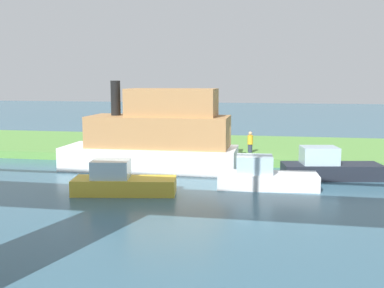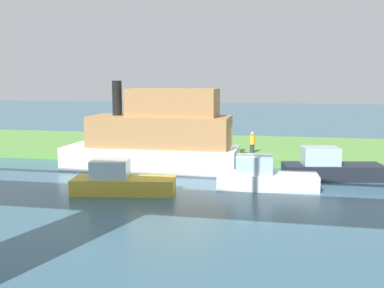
{
  "view_description": "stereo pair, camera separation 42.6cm",
  "coord_description": "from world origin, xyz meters",
  "px_view_note": "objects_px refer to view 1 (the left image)",
  "views": [
    {
      "loc": [
        -3.02,
        28.35,
        5.25
      ],
      "look_at": [
        1.54,
        5.0,
        2.0
      ],
      "focal_mm": 44.15,
      "sensor_mm": 36.0,
      "label": 1
    },
    {
      "loc": [
        -3.44,
        28.27,
        5.25
      ],
      "look_at": [
        1.54,
        5.0,
        2.0
      ],
      "focal_mm": 44.15,
      "sensor_mm": 36.0,
      "label": 2
    }
  ],
  "objects_px": {
    "person_on_bank": "(250,142)",
    "motorboat_red": "(156,137)",
    "pontoon_yellow": "(329,167)",
    "motorboat_white": "(121,182)",
    "mooring_post": "(189,148)",
    "houseboat_blue": "(264,177)"
  },
  "relations": [
    {
      "from": "mooring_post",
      "to": "pontoon_yellow",
      "type": "bearing_deg",
      "value": 159.33
    },
    {
      "from": "pontoon_yellow",
      "to": "houseboat_blue",
      "type": "xyz_separation_m",
      "value": [
        3.27,
        2.91,
        -0.04
      ]
    },
    {
      "from": "houseboat_blue",
      "to": "pontoon_yellow",
      "type": "bearing_deg",
      "value": -138.33
    },
    {
      "from": "motorboat_red",
      "to": "pontoon_yellow",
      "type": "bearing_deg",
      "value": 175.52
    },
    {
      "from": "person_on_bank",
      "to": "mooring_post",
      "type": "height_order",
      "value": "person_on_bank"
    },
    {
      "from": "houseboat_blue",
      "to": "motorboat_white",
      "type": "distance_m",
      "value": 6.89
    },
    {
      "from": "person_on_bank",
      "to": "motorboat_red",
      "type": "bearing_deg",
      "value": 39.83
    },
    {
      "from": "person_on_bank",
      "to": "houseboat_blue",
      "type": "height_order",
      "value": "person_on_bank"
    },
    {
      "from": "pontoon_yellow",
      "to": "houseboat_blue",
      "type": "bearing_deg",
      "value": 41.67
    },
    {
      "from": "pontoon_yellow",
      "to": "motorboat_white",
      "type": "bearing_deg",
      "value": 28.6
    },
    {
      "from": "houseboat_blue",
      "to": "motorboat_white",
      "type": "relative_size",
      "value": 1.0
    },
    {
      "from": "person_on_bank",
      "to": "houseboat_blue",
      "type": "bearing_deg",
      "value": 98.94
    },
    {
      "from": "motorboat_red",
      "to": "person_on_bank",
      "type": "bearing_deg",
      "value": -140.17
    },
    {
      "from": "person_on_bank",
      "to": "motorboat_red",
      "type": "relative_size",
      "value": 0.14
    },
    {
      "from": "person_on_bank",
      "to": "motorboat_red",
      "type": "height_order",
      "value": "motorboat_red"
    },
    {
      "from": "mooring_post",
      "to": "motorboat_red",
      "type": "bearing_deg",
      "value": 57.22
    },
    {
      "from": "mooring_post",
      "to": "motorboat_white",
      "type": "height_order",
      "value": "motorboat_white"
    },
    {
      "from": "motorboat_red",
      "to": "motorboat_white",
      "type": "bearing_deg",
      "value": 90.13
    },
    {
      "from": "pontoon_yellow",
      "to": "motorboat_white",
      "type": "distance_m",
      "value": 11.09
    },
    {
      "from": "pontoon_yellow",
      "to": "motorboat_red",
      "type": "bearing_deg",
      "value": -4.48
    },
    {
      "from": "motorboat_red",
      "to": "pontoon_yellow",
      "type": "xyz_separation_m",
      "value": [
        -9.75,
        0.76,
        -1.31
      ]
    },
    {
      "from": "motorboat_red",
      "to": "houseboat_blue",
      "type": "xyz_separation_m",
      "value": [
        -6.48,
        3.67,
        -1.35
      ]
    }
  ]
}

